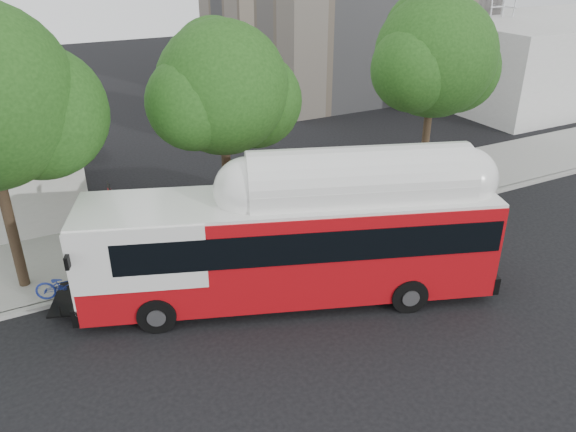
# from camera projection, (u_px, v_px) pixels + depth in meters

# --- Properties ---
(ground) EXTENTS (120.00, 120.00, 0.00)m
(ground) POSITION_uv_depth(u_px,v_px,m) (323.00, 299.00, 19.26)
(ground) COLOR black
(ground) RESTS_ON ground
(sidewalk) EXTENTS (60.00, 5.00, 0.15)m
(sidewalk) POSITION_uv_depth(u_px,v_px,m) (247.00, 222.00, 24.40)
(sidewalk) COLOR gray
(sidewalk) RESTS_ON ground
(curb_strip) EXTENTS (60.00, 0.30, 0.15)m
(curb_strip) POSITION_uv_depth(u_px,v_px,m) (273.00, 248.00, 22.33)
(curb_strip) COLOR gray
(curb_strip) RESTS_ON ground
(red_curb_segment) EXTENTS (10.00, 0.32, 0.16)m
(red_curb_segment) POSITION_uv_depth(u_px,v_px,m) (202.00, 266.00, 21.08)
(red_curb_segment) COLOR maroon
(red_curb_segment) RESTS_ON ground
(street_tree_mid) EXTENTS (5.75, 5.00, 8.62)m
(street_tree_mid) POSITION_uv_depth(u_px,v_px,m) (232.00, 92.00, 21.23)
(street_tree_mid) COLOR #2D2116
(street_tree_mid) RESTS_ON ground
(street_tree_right) EXTENTS (6.21, 5.40, 9.18)m
(street_tree_right) POSITION_uv_depth(u_px,v_px,m) (441.00, 60.00, 25.09)
(street_tree_right) COLOR #2D2116
(street_tree_right) RESTS_ON ground
(horizon_block) EXTENTS (20.00, 12.00, 6.00)m
(horizon_block) POSITION_uv_depth(u_px,v_px,m) (553.00, 58.00, 43.14)
(horizon_block) COLOR silver
(horizon_block) RESTS_ON ground
(transit_bus) EXTENTS (14.38, 7.29, 4.26)m
(transit_bus) POSITION_uv_depth(u_px,v_px,m) (292.00, 246.00, 18.55)
(transit_bus) COLOR #AE0C12
(transit_bus) RESTS_ON ground
(signal_pole) EXTENTS (0.11, 0.37, 3.91)m
(signal_pole) POSITION_uv_depth(u_px,v_px,m) (116.00, 233.00, 19.29)
(signal_pole) COLOR red
(signal_pole) RESTS_ON ground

